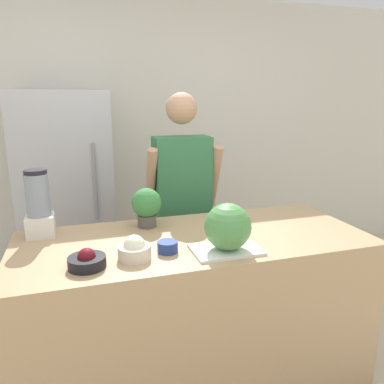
{
  "coord_description": "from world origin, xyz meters",
  "views": [
    {
      "loc": [
        -0.59,
        -1.47,
        1.67
      ],
      "look_at": [
        0.0,
        0.45,
        1.16
      ],
      "focal_mm": 35.0,
      "sensor_mm": 36.0,
      "label": 1
    }
  ],
  "objects_px": {
    "bowl_cream": "(134,250)",
    "potted_plant": "(147,205)",
    "watermelon": "(228,227)",
    "person": "(182,206)",
    "bowl_cherries": "(87,261)",
    "bowl_small_blue": "(168,247)",
    "blender": "(39,206)",
    "refrigerator": "(67,196)"
  },
  "relations": [
    {
      "from": "bowl_cream",
      "to": "potted_plant",
      "type": "relative_size",
      "value": 0.68
    },
    {
      "from": "watermelon",
      "to": "bowl_cream",
      "type": "bearing_deg",
      "value": 173.81
    },
    {
      "from": "bowl_cream",
      "to": "person",
      "type": "bearing_deg",
      "value": 61.34
    },
    {
      "from": "person",
      "to": "bowl_cherries",
      "type": "height_order",
      "value": "person"
    },
    {
      "from": "person",
      "to": "watermelon",
      "type": "relative_size",
      "value": 7.22
    },
    {
      "from": "watermelon",
      "to": "bowl_small_blue",
      "type": "height_order",
      "value": "watermelon"
    },
    {
      "from": "blender",
      "to": "potted_plant",
      "type": "height_order",
      "value": "blender"
    },
    {
      "from": "bowl_small_blue",
      "to": "blender",
      "type": "height_order",
      "value": "blender"
    },
    {
      "from": "refrigerator",
      "to": "person",
      "type": "distance_m",
      "value": 1.06
    },
    {
      "from": "bowl_cherries",
      "to": "bowl_small_blue",
      "type": "distance_m",
      "value": 0.4
    },
    {
      "from": "refrigerator",
      "to": "bowl_cream",
      "type": "distance_m",
      "value": 1.61
    },
    {
      "from": "bowl_cream",
      "to": "blender",
      "type": "xyz_separation_m",
      "value": [
        -0.45,
        0.47,
        0.13
      ]
    },
    {
      "from": "bowl_cherries",
      "to": "blender",
      "type": "height_order",
      "value": "blender"
    },
    {
      "from": "refrigerator",
      "to": "bowl_cherries",
      "type": "bearing_deg",
      "value": -85.91
    },
    {
      "from": "person",
      "to": "bowl_cream",
      "type": "height_order",
      "value": "person"
    },
    {
      "from": "bowl_cream",
      "to": "blender",
      "type": "distance_m",
      "value": 0.67
    },
    {
      "from": "refrigerator",
      "to": "blender",
      "type": "height_order",
      "value": "refrigerator"
    },
    {
      "from": "refrigerator",
      "to": "potted_plant",
      "type": "relative_size",
      "value": 7.31
    },
    {
      "from": "refrigerator",
      "to": "blender",
      "type": "bearing_deg",
      "value": -96.12
    },
    {
      "from": "bowl_cherries",
      "to": "blender",
      "type": "distance_m",
      "value": 0.57
    },
    {
      "from": "refrigerator",
      "to": "person",
      "type": "relative_size",
      "value": 1.01
    },
    {
      "from": "bowl_small_blue",
      "to": "refrigerator",
      "type": "bearing_deg",
      "value": 108.31
    },
    {
      "from": "bowl_cream",
      "to": "bowl_small_blue",
      "type": "bearing_deg",
      "value": 10.28
    },
    {
      "from": "refrigerator",
      "to": "bowl_cream",
      "type": "bearing_deg",
      "value": -77.88
    },
    {
      "from": "person",
      "to": "bowl_cherries",
      "type": "bearing_deg",
      "value": -127.47
    },
    {
      "from": "watermelon",
      "to": "bowl_cream",
      "type": "relative_size",
      "value": 1.48
    },
    {
      "from": "person",
      "to": "bowl_cream",
      "type": "xyz_separation_m",
      "value": [
        -0.49,
        -0.9,
        0.08
      ]
    },
    {
      "from": "person",
      "to": "blender",
      "type": "relative_size",
      "value": 4.52
    },
    {
      "from": "watermelon",
      "to": "bowl_cream",
      "type": "distance_m",
      "value": 0.47
    },
    {
      "from": "watermelon",
      "to": "bowl_small_blue",
      "type": "relative_size",
      "value": 2.29
    },
    {
      "from": "bowl_cream",
      "to": "watermelon",
      "type": "bearing_deg",
      "value": -6.19
    },
    {
      "from": "bowl_cream",
      "to": "potted_plant",
      "type": "bearing_deg",
      "value": 72.09
    },
    {
      "from": "bowl_cream",
      "to": "bowl_small_blue",
      "type": "xyz_separation_m",
      "value": [
        0.17,
        0.03,
        -0.02
      ]
    },
    {
      "from": "watermelon",
      "to": "blender",
      "type": "xyz_separation_m",
      "value": [
        -0.92,
        0.52,
        0.04
      ]
    },
    {
      "from": "potted_plant",
      "to": "bowl_small_blue",
      "type": "bearing_deg",
      "value": -86.24
    },
    {
      "from": "bowl_cream",
      "to": "blender",
      "type": "bearing_deg",
      "value": 133.98
    },
    {
      "from": "refrigerator",
      "to": "person",
      "type": "bearing_deg",
      "value": -38.7
    },
    {
      "from": "bowl_small_blue",
      "to": "blender",
      "type": "relative_size",
      "value": 0.27
    },
    {
      "from": "potted_plant",
      "to": "blender",
      "type": "bearing_deg",
      "value": 177.71
    },
    {
      "from": "refrigerator",
      "to": "potted_plant",
      "type": "bearing_deg",
      "value": -66.77
    },
    {
      "from": "person",
      "to": "blender",
      "type": "bearing_deg",
      "value": -155.51
    },
    {
      "from": "bowl_cherries",
      "to": "bowl_cream",
      "type": "distance_m",
      "value": 0.23
    }
  ]
}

